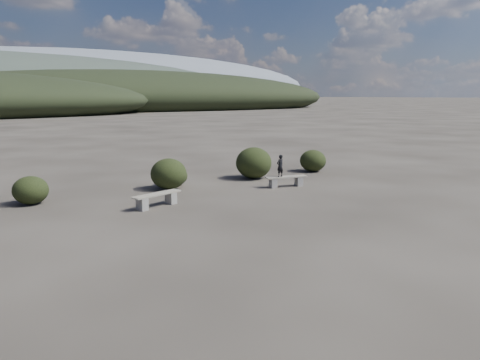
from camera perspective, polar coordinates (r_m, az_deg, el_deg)
ground at (r=13.12m, az=9.35°, el=-6.95°), size 1200.00×1200.00×0.00m
bench_left at (r=16.60m, az=-10.10°, el=-2.26°), size 1.95×0.94×0.48m
bench_right at (r=19.99m, az=5.64°, el=-0.06°), size 1.85×0.75×0.45m
seated_person at (r=19.76m, az=4.91°, el=1.74°), size 0.37×0.28×0.94m
shrub_a at (r=18.32m, az=-24.17°, el=-1.14°), size 1.24×1.24×1.01m
shrub_b at (r=19.60m, az=-8.69°, el=0.75°), size 1.50×1.50×1.28m
shrub_c at (r=20.37m, az=-7.90°, el=0.52°), size 1.06×1.06×0.85m
shrub_d at (r=21.86m, az=1.69°, el=2.10°), size 1.68×1.68×1.47m
shrub_e at (r=24.15m, az=8.88°, el=2.34°), size 1.33×1.33×1.11m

